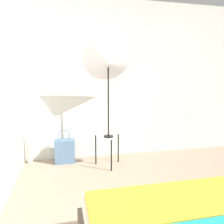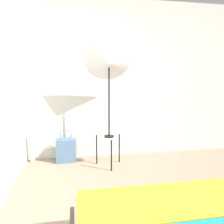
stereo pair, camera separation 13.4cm
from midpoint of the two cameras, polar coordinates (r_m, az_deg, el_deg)
The scene contains 4 objects.
wall_back at distance 3.69m, azimuth -3.30°, elevation 8.33°, with size 8.00×0.05×2.60m.
photo_umbrella at distance 3.21m, azimuth -2.22°, elevation 12.85°, with size 0.72×0.52×1.92m.
tote_bag at distance 3.59m, azimuth -13.30°, elevation -9.86°, with size 0.31×0.16×0.53m.
paper_roll at distance 3.73m, azimuth -21.73°, elevation -8.91°, with size 0.07×0.07×0.47m.
Camera 1 is at (-0.66, -1.43, 1.31)m, focal length 35.00 mm.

